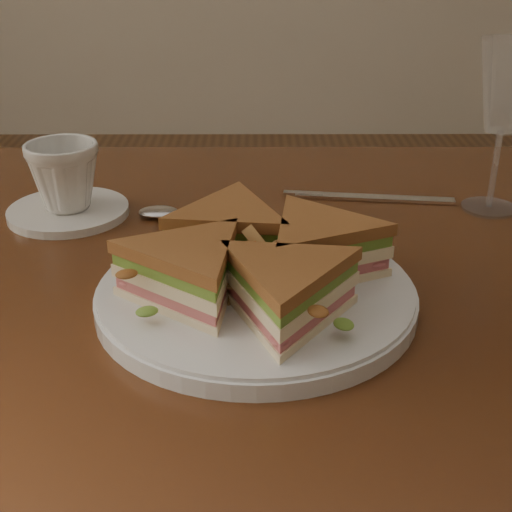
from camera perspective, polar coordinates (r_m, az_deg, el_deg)
The scene contains 9 objects.
table at distance 0.79m, azimuth 0.44°, elevation -7.05°, with size 1.20×0.80×0.75m.
plate at distance 0.66m, azimuth -0.00°, elevation -3.25°, with size 0.30×0.30×0.02m, color silver.
sandwich_wedges at distance 0.65m, azimuth -0.00°, elevation -0.40°, with size 0.30×0.30×0.06m.
crisps_mound at distance 0.65m, azimuth -0.00°, elevation -0.71°, with size 0.09×0.09×0.05m, color #D95F1B, non-canonical shape.
spoon at distance 0.86m, azimuth -6.32°, elevation 3.34°, with size 0.18×0.05×0.01m.
knife at distance 0.92m, azimuth 8.51°, elevation 4.62°, with size 0.21×0.04×0.00m.
wine_glass at distance 0.88m, azimuth 19.42°, elevation 12.35°, with size 0.07×0.07×0.20m.
saucer at distance 0.89m, azimuth -14.77°, elevation 3.48°, with size 0.14×0.14×0.01m, color silver.
coffee_cup at distance 0.87m, azimuth -15.11°, elevation 6.20°, with size 0.09×0.09×0.08m, color silver.
Camera 1 is at (-0.01, -0.66, 1.09)m, focal length 50.00 mm.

